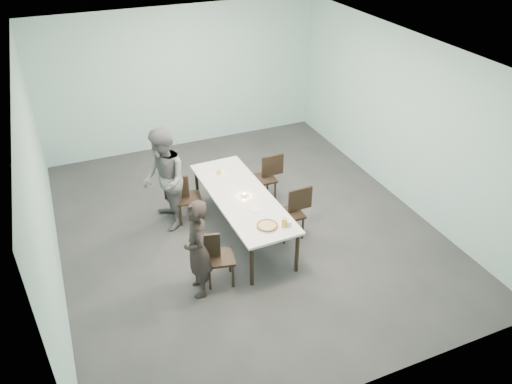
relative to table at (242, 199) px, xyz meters
name	(u,v)px	position (x,y,z in m)	size (l,w,h in m)	color
ground	(244,226)	(0.10, 0.17, -0.69)	(7.00, 7.00, 0.00)	#333335
room_shell	(243,118)	(0.10, 0.17, 1.33)	(6.02, 7.02, 3.01)	#ABD7D6
table	(242,199)	(0.00, 0.00, 0.00)	(0.97, 2.62, 0.75)	white
chair_near_left	(214,255)	(-0.81, -0.95, -0.19)	(0.65, 0.50, 0.87)	black
chair_far_left	(184,195)	(-0.77, 0.76, -0.19)	(0.64, 0.48, 0.87)	black
chair_near_right	(294,209)	(0.77, -0.35, -0.19)	(0.61, 0.43, 0.87)	black
chair_far_right	(267,175)	(0.83, 0.85, -0.19)	(0.61, 0.42, 0.87)	black
diner_near	(197,249)	(-1.07, -1.06, 0.07)	(0.55, 0.36, 1.52)	black
diner_far	(164,180)	(-1.08, 0.74, 0.19)	(0.86, 0.67, 1.77)	slate
pizza	(267,226)	(0.03, -0.94, 0.08)	(0.34, 0.34, 0.04)	white
side_plate	(256,209)	(0.06, -0.46, 0.06)	(0.18, 0.18, 0.01)	white
beer_glass	(284,223)	(0.26, -1.03, 0.13)	(0.08, 0.08, 0.15)	gold
water_tumbler	(289,224)	(0.33, -1.05, 0.10)	(0.08, 0.08, 0.09)	silver
tealight	(244,195)	(0.03, -0.03, 0.08)	(0.06, 0.06, 0.05)	silver
amber_tumbler	(219,172)	(-0.11, 0.79, 0.10)	(0.07, 0.07, 0.08)	gold
menu	(218,174)	(-0.13, 0.80, 0.06)	(0.30, 0.22, 0.01)	silver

